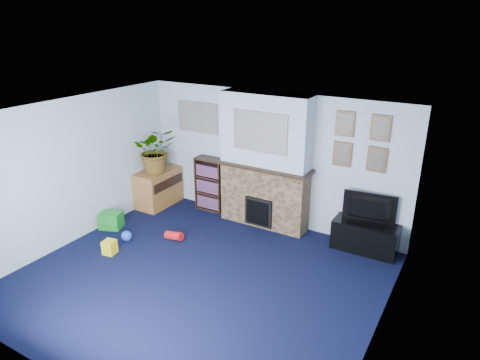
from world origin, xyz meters
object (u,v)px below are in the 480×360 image
Objects in this scene: tv_stand at (365,238)px; television at (369,209)px; bookshelf at (211,185)px; sideboard at (158,188)px.

tv_stand is 0.50m from television.
bookshelf is 1.11m from sideboard.
sideboard is at bearing -2.18° from television.
television is at bearing -1.06° from bookshelf.
bookshelf is 1.12× the size of sideboard.
bookshelf reaches higher than television.
tv_stand is 0.98× the size of bookshelf.
tv_stand is 4.11m from sideboard.
tv_stand is 1.23× the size of television.
sideboard is (-4.09, -0.28, 0.12)m from tv_stand.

